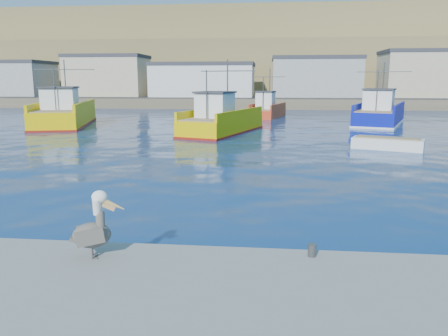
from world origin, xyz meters
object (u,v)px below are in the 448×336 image
trawler_yellow_b (221,121)px  skiff_mid (387,145)px  trawler_blue (379,114)px  boat_orange (267,109)px  pelican (94,229)px  trawler_yellow_a (64,114)px

trawler_yellow_b → skiff_mid: (12.18, -8.07, -0.71)m
trawler_blue → skiff_mid: trawler_blue is taller
trawler_yellow_b → boat_orange: (3.93, 17.38, -0.01)m
boat_orange → pelican: 46.52m
trawler_yellow_b → pelican: (0.15, -28.99, 0.16)m
trawler_yellow_b → trawler_yellow_a: bearing=163.2°
trawler_yellow_a → trawler_yellow_b: size_ratio=1.22×
skiff_mid → pelican: bearing=-119.9°
trawler_yellow_b → boat_orange: 17.82m
trawler_yellow_a → pelican: 38.10m
trawler_yellow_b → trawler_blue: (15.90, 9.91, 0.04)m
trawler_blue → skiff_mid: bearing=-101.7°
trawler_blue → pelican: bearing=-112.1°
pelican → trawler_blue: bearing=67.9°
trawler_yellow_a → trawler_yellow_b: (16.89, -5.09, -0.13)m
trawler_yellow_a → trawler_blue: bearing=8.4°
pelican → trawler_yellow_a: bearing=116.6°
trawler_yellow_a → skiff_mid: 31.92m
trawler_yellow_a → pelican: trawler_yellow_a is taller
boat_orange → trawler_yellow_b: bearing=-102.7°
trawler_yellow_b → pelican: bearing=-89.7°
trawler_yellow_a → trawler_blue: (32.79, 4.82, -0.09)m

